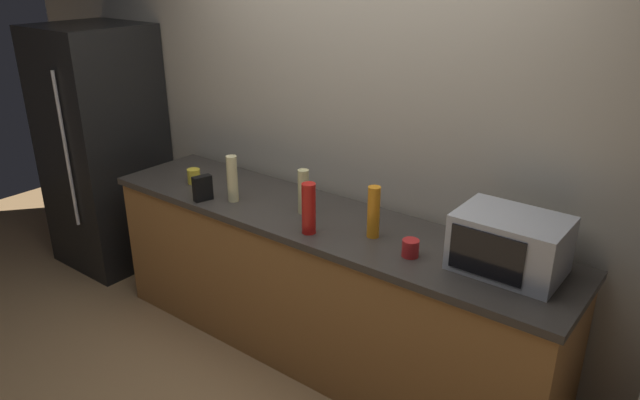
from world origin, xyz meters
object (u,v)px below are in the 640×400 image
Objects in this scene: refrigerator at (104,149)px; bottle_dish_soap at (374,212)px; microwave at (510,244)px; bottle_vinegar at (303,192)px; cordless_phone at (203,188)px; bottle_hand_soap at (232,179)px; mug_yellow at (194,176)px; bottle_hot_sauce at (309,208)px; mug_red at (410,248)px.

bottle_dish_soap is (2.42, -0.03, 0.14)m from refrigerator.
bottle_vinegar is (-1.15, -0.06, -0.01)m from microwave.
microwave is 0.68m from bottle_dish_soap.
refrigerator is at bearing -173.42° from cordless_phone.
cordless_phone is at bearing -159.50° from bottle_vinegar.
cordless_phone is at bearing -145.82° from bottle_hand_soap.
bottle_vinegar is at bearing -177.11° from microwave.
refrigerator is 19.28× the size of mug_yellow.
mug_yellow is (1.10, -0.07, 0.05)m from refrigerator.
bottle_vinegar is 2.71× the size of mug_yellow.
bottle_dish_soap is (0.48, -0.02, 0.01)m from bottle_vinegar.
bottle_dish_soap reaches higher than microwave.
bottle_hand_soap reaches higher than microwave.
bottle_hand_soap is 1.01× the size of bottle_hot_sauce.
microwave is 1.00m from bottle_hot_sauce.
refrigerator is 1.38m from cordless_phone.
microwave is at bearing 6.65° from bottle_dish_soap.
mug_red is at bearing -7.20° from bottle_vinegar.
microwave is 1.16m from bottle_vinegar.
bottle_dish_soap is (1.06, 0.20, 0.06)m from cordless_phone.
bottle_dish_soap reaches higher than cordless_phone.
bottle_hot_sauce reaches higher than microwave.
microwave is 2.00m from mug_yellow.
mug_red is at bearing 21.62° from cordless_phone.
bottle_hot_sauce is at bearing -170.39° from mug_red.
bottle_hand_soap is 1.09× the size of bottle_vinegar.
refrigerator is 1.95m from bottle_vinegar.
bottle_hot_sauce is at bearing 18.63° from cordless_phone.
bottle_hot_sauce reaches higher than bottle_vinegar.
bottle_hand_soap is at bearing -4.86° from refrigerator.
mug_red is at bearing 9.61° from bottle_hot_sauce.
mug_yellow is at bearing -3.79° from refrigerator.
bottle_hot_sauce is (2.13, -0.20, 0.14)m from refrigerator.
cordless_phone is 0.59× the size of bottle_vinegar.
bottle_hot_sauce is at bearing -150.28° from bottle_dish_soap.
microwave is at bearing 2.89° from bottle_vinegar.
bottle_hand_soap reaches higher than bottle_vinegar.
bottle_hand_soap is 1.18m from mug_red.
bottle_dish_soap is (0.91, 0.10, -0.00)m from bottle_hand_soap.
mug_yellow is 1.09× the size of mug_red.
mug_yellow is (-2.00, -0.12, -0.09)m from microwave.
cordless_phone is 1.61× the size of mug_yellow.
bottle_vinegar is at bearing 4.23° from mug_yellow.
cordless_phone is 0.55× the size of bottle_dish_soap.
mug_yellow is at bearing 172.28° from bottle_hand_soap.
bottle_vinegar is at bearing 36.67° from cordless_phone.
bottle_dish_soap reaches higher than bottle_vinegar.
bottle_dish_soap is at bearing 6.06° from bottle_hand_soap.
mug_yellow is at bearing 164.98° from cordless_phone.
cordless_phone is 0.63m from bottle_vinegar.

